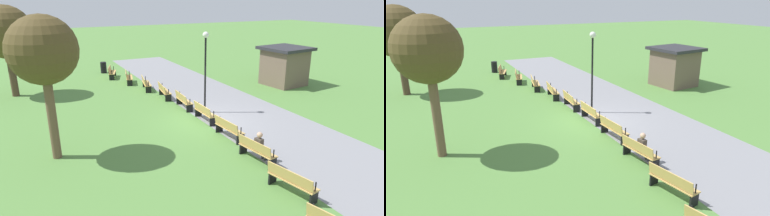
% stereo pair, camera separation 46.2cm
% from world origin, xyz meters
% --- Properties ---
extents(ground_plane, '(120.00, 120.00, 0.00)m').
position_xyz_m(ground_plane, '(0.00, 0.00, 0.00)').
color(ground_plane, '#54843D').
extents(path_paving, '(37.96, 5.03, 0.01)m').
position_xyz_m(path_paving, '(0.00, 2.35, 0.00)').
color(path_paving, gray).
rests_on(path_paving, ground).
extents(bench_0, '(1.75, 0.99, 0.89)m').
position_xyz_m(bench_0, '(-11.61, -1.97, 0.47)').
color(bench_0, tan).
rests_on(bench_0, ground).
extents(bench_1, '(1.75, 0.89, 0.89)m').
position_xyz_m(bench_1, '(-9.35, -1.29, 0.47)').
color(bench_1, tan).
rests_on(bench_1, ground).
extents(bench_2, '(1.75, 0.79, 0.89)m').
position_xyz_m(bench_2, '(-7.05, -0.76, 0.47)').
color(bench_2, tan).
rests_on(bench_2, ground).
extents(bench_3, '(1.73, 0.69, 0.89)m').
position_xyz_m(bench_3, '(-4.72, -0.37, 0.47)').
color(bench_3, tan).
rests_on(bench_3, ground).
extents(bench_4, '(1.71, 0.58, 0.89)m').
position_xyz_m(bench_4, '(-2.36, -0.14, 0.47)').
color(bench_4, tan).
rests_on(bench_4, ground).
extents(bench_5, '(1.69, 0.47, 0.89)m').
position_xyz_m(bench_5, '(-0.00, -0.07, 0.47)').
color(bench_5, tan).
rests_on(bench_5, ground).
extents(bench_6, '(1.71, 0.58, 0.89)m').
position_xyz_m(bench_6, '(2.36, -0.14, 0.47)').
color(bench_6, tan).
rests_on(bench_6, ground).
extents(bench_7, '(1.73, 0.69, 0.89)m').
position_xyz_m(bench_7, '(4.72, -0.37, 0.47)').
color(bench_7, tan).
rests_on(bench_7, ground).
extents(bench_8, '(1.75, 0.79, 0.89)m').
position_xyz_m(bench_8, '(7.05, -0.76, 0.47)').
color(bench_8, tan).
rests_on(bench_8, ground).
extents(person_seated, '(0.37, 0.55, 1.20)m').
position_xyz_m(person_seated, '(4.76, -0.23, 0.64)').
color(person_seated, '#4C4238').
rests_on(person_seated, ground).
extents(tree_0, '(2.50, 2.50, 5.45)m').
position_xyz_m(tree_0, '(1.00, -7.15, 4.14)').
color(tree_0, brown).
rests_on(tree_0, ground).
extents(tree_1, '(3.20, 3.20, 5.59)m').
position_xyz_m(tree_1, '(-9.35, -8.64, 3.96)').
color(tree_1, '#4C3828').
rests_on(tree_1, ground).
extents(lamp_post, '(0.32, 0.32, 4.32)m').
position_xyz_m(lamp_post, '(-1.18, 0.60, 2.98)').
color(lamp_post, black).
rests_on(lamp_post, ground).
extents(trash_bin, '(0.48, 0.48, 0.90)m').
position_xyz_m(trash_bin, '(-13.72, -2.14, 0.45)').
color(trash_bin, black).
rests_on(trash_bin, ground).
extents(kiosk, '(3.30, 3.30, 2.69)m').
position_xyz_m(kiosk, '(-4.09, 8.56, 1.39)').
color(kiosk, brown).
rests_on(kiosk, ground).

